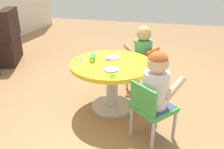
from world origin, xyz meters
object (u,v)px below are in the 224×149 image
craft_table (112,75)px  rolling_pin (93,58)px  seated_child_right (143,47)px  child_chair_left (151,108)px  child_chair_right (145,66)px  seated_child_left (157,82)px  craft_scissors (80,60)px

craft_table → rolling_pin: 0.27m
seated_child_right → child_chair_left: bearing=-167.4°
child_chair_left → child_chair_right: same height
seated_child_left → child_chair_left: bearing=141.2°
craft_table → craft_scissors: craft_scissors is taller
child_chair_left → child_chair_right: size_ratio=1.00×
seated_child_right → craft_scissors: bearing=134.9°
child_chair_right → rolling_pin: (-0.51, 0.48, 0.24)m
child_chair_left → craft_scissors: bearing=63.8°
child_chair_left → craft_table: bearing=47.8°
child_chair_right → rolling_pin: size_ratio=2.35×
child_chair_left → rolling_pin: 0.82m
craft_table → seated_child_right: bearing=-22.7°
seated_child_right → craft_scissors: seated_child_right is taller
rolling_pin → craft_scissors: size_ratio=1.71×
craft_table → seated_child_left: size_ratio=1.64×
seated_child_left → rolling_pin: 0.79m
child_chair_left → seated_child_left: (0.03, -0.03, 0.23)m
seated_child_right → child_chair_right: bearing=-113.2°
seated_child_left → craft_scissors: 0.88m
craft_table → child_chair_left: (-0.40, -0.44, -0.08)m
seated_child_left → craft_scissors: seated_child_left is taller
child_chair_left → seated_child_left: 0.23m
seated_child_right → rolling_pin: size_ratio=2.23×
seated_child_left → rolling_pin: bearing=59.8°
craft_table → child_chair_right: (0.54, -0.27, -0.08)m
rolling_pin → seated_child_right: bearing=-40.2°
child_chair_right → craft_table: bearing=153.5°
child_chair_left → seated_child_right: (0.95, 0.21, 0.23)m
child_chair_left → rolling_pin: size_ratio=2.35×
child_chair_right → rolling_pin: rolling_pin is taller
child_chair_left → craft_scissors: child_chair_left is taller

